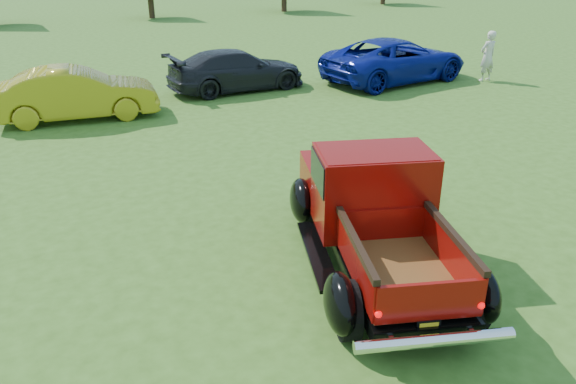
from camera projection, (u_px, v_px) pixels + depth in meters
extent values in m
plane|color=#335217|center=(289.00, 267.00, 8.17)|extent=(120.00, 120.00, 0.00)
cylinder|color=#332114|center=(151.00, 5.00, 34.69)|extent=(0.36, 0.36, 1.58)
cylinder|color=black|center=(347.00, 310.00, 6.61)|extent=(0.45, 0.75, 0.72)
cylinder|color=black|center=(471.00, 300.00, 6.80)|extent=(0.45, 0.75, 0.72)
cylinder|color=black|center=(307.00, 206.00, 9.22)|extent=(0.45, 0.75, 0.72)
cylinder|color=black|center=(397.00, 201.00, 9.41)|extent=(0.45, 0.75, 0.72)
cube|color=black|center=(376.00, 242.00, 8.03)|extent=(2.62, 4.42, 0.18)
cube|color=maroon|center=(352.00, 178.00, 9.23)|extent=(1.90, 1.79, 0.56)
cube|color=silver|center=(343.00, 164.00, 9.86)|extent=(1.38, 0.54, 0.45)
cube|color=maroon|center=(373.00, 190.00, 8.04)|extent=(1.86, 1.52, 1.17)
cube|color=black|center=(374.00, 169.00, 7.91)|extent=(1.87, 1.45, 0.45)
cube|color=maroon|center=(375.00, 153.00, 7.82)|extent=(1.77, 1.41, 0.07)
cube|color=brown|center=(402.00, 275.00, 6.95)|extent=(1.76, 2.11, 0.05)
cube|color=maroon|center=(355.00, 262.00, 6.78)|extent=(0.65, 1.72, 0.47)
cube|color=maroon|center=(451.00, 255.00, 6.93)|extent=(0.65, 1.72, 0.47)
cube|color=maroon|center=(382.00, 225.00, 7.67)|extent=(1.16, 0.45, 0.47)
cube|color=maroon|center=(430.00, 301.00, 6.04)|extent=(1.17, 0.46, 0.47)
cube|color=black|center=(356.00, 242.00, 6.66)|extent=(0.69, 1.73, 0.08)
cube|color=black|center=(454.00, 235.00, 6.81)|extent=(0.69, 1.73, 0.08)
ellipsoid|color=black|center=(340.00, 303.00, 6.55)|extent=(0.71, 1.04, 0.80)
ellipsoid|color=black|center=(479.00, 292.00, 6.76)|extent=(0.71, 1.04, 0.80)
ellipsoid|color=black|center=(301.00, 200.00, 9.17)|extent=(0.71, 1.04, 0.80)
ellipsoid|color=black|center=(403.00, 195.00, 9.38)|extent=(0.71, 1.04, 0.80)
cube|color=black|center=(317.00, 254.00, 7.93)|extent=(0.91, 1.88, 0.05)
cube|color=black|center=(434.00, 246.00, 8.14)|extent=(0.91, 1.88, 0.05)
cylinder|color=silver|center=(435.00, 340.00, 5.97)|extent=(1.71, 0.73, 0.14)
cube|color=black|center=(429.00, 326.00, 6.12)|extent=(0.26, 0.10, 0.14)
cube|color=gold|center=(429.00, 327.00, 6.12)|extent=(0.21, 0.08, 0.09)
sphere|color=#CC0505|center=(378.00, 314.00, 5.98)|extent=(0.08, 0.08, 0.08)
sphere|color=#CC0505|center=(481.00, 306.00, 6.12)|extent=(0.08, 0.08, 0.08)
imported|color=#A38F15|center=(76.00, 94.00, 14.77)|extent=(4.31, 2.00, 1.37)
imported|color=black|center=(237.00, 70.00, 17.74)|extent=(4.43, 1.88, 1.27)
imported|color=navy|center=(395.00, 60.00, 18.83)|extent=(5.40, 2.93, 1.44)
imported|color=beige|center=(488.00, 56.00, 18.84)|extent=(0.61, 0.41, 1.67)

